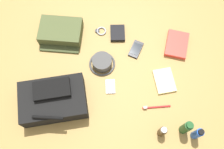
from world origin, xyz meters
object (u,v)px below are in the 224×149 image
at_px(backpack, 53,100).
at_px(cell_phone, 136,49).
at_px(media_player, 110,86).
at_px(deodorant_spray, 197,134).
at_px(toiletry_pouch, 61,32).
at_px(notepad, 164,81).
at_px(bucket_hat, 102,62).
at_px(shampoo_bottle, 186,128).
at_px(wristwatch, 101,31).
at_px(wallet, 118,33).
at_px(paperback_novel, 177,44).
at_px(toothbrush, 155,107).
at_px(cologne_bottle, 162,131).

relative_size(backpack, cell_phone, 3.13).
bearing_deg(media_player, deodorant_spray, 151.86).
distance_m(toiletry_pouch, notepad, 0.70).
bearing_deg(cell_phone, bucket_hat, 28.61).
distance_m(shampoo_bottle, wristwatch, 0.78).
height_order(deodorant_spray, notepad, deodorant_spray).
bearing_deg(cell_phone, wallet, -40.98).
relative_size(toiletry_pouch, cell_phone, 2.04).
bearing_deg(paperback_novel, bucket_hat, 18.81).
height_order(backpack, media_player, backpack).
relative_size(paperback_novel, wallet, 1.79).
relative_size(deodorant_spray, notepad, 0.90).
xyz_separation_m(toiletry_pouch, wallet, (-0.35, -0.03, -0.03)).
bearing_deg(paperback_novel, wristwatch, -8.57).
distance_m(toothbrush, wallet, 0.52).
distance_m(media_player, wristwatch, 0.38).
distance_m(bucket_hat, shampoo_bottle, 0.60).
bearing_deg(cell_phone, shampoo_bottle, 119.69).
relative_size(backpack, wristwatch, 5.62).
bearing_deg(media_player, bucket_hat, -67.44).
xyz_separation_m(shampoo_bottle, cell_phone, (0.27, -0.48, -0.07)).
height_order(paperback_novel, notepad, paperback_novel).
distance_m(deodorant_spray, toothbrush, 0.27).
xyz_separation_m(toiletry_pouch, media_player, (-0.33, 0.33, -0.03)).
bearing_deg(notepad, cologne_bottle, 71.87).
height_order(shampoo_bottle, wallet, shampoo_bottle).
distance_m(deodorant_spray, cologne_bottle, 0.18).
relative_size(toiletry_pouch, wallet, 2.37).
bearing_deg(bucket_hat, toiletry_pouch, -34.36).
xyz_separation_m(backpack, cologne_bottle, (-0.60, 0.13, -0.01)).
bearing_deg(toiletry_pouch, media_player, 135.27).
relative_size(wristwatch, notepad, 0.47).
xyz_separation_m(toiletry_pouch, wristwatch, (-0.25, -0.04, -0.03)).
relative_size(backpack, toiletry_pouch, 1.53).
distance_m(backpack, wristwatch, 0.53).
bearing_deg(shampoo_bottle, toothbrush, -37.14).
xyz_separation_m(paperback_novel, wallet, (0.37, -0.06, -0.00)).
relative_size(media_player, wristwatch, 1.25).
relative_size(backpack, paperback_novel, 2.03).
height_order(cologne_bottle, wallet, cologne_bottle).
bearing_deg(paperback_novel, deodorant_spray, 98.35).
bearing_deg(toothbrush, paperback_novel, -108.42).
distance_m(backpack, wallet, 0.58).
bearing_deg(wallet, backpack, 50.24).
xyz_separation_m(paperback_novel, media_player, (0.39, 0.29, -0.01)).
bearing_deg(cell_phone, deodorant_spray, 123.32).
relative_size(bucket_hat, toothbrush, 0.98).
distance_m(bucket_hat, cell_phone, 0.23).
bearing_deg(toothbrush, media_player, -22.73).
relative_size(paperback_novel, toothbrush, 1.23).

